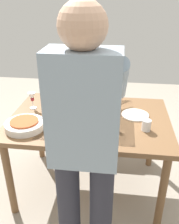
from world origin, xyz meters
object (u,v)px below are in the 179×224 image
chair_near (107,101)px  serving_bowl_pasta (25,125)px  water_cup_near_left (146,125)px  person_server (85,145)px  dinner_plate_near (82,126)px  wine_bottle (103,107)px  wine_glass_right (103,102)px  water_cup_near_right (57,133)px  dining_table (89,126)px  dinner_plate_far (135,115)px  wine_glass_left (32,98)px  water_cup_far_left (93,95)px

chair_near → serving_bowl_pasta: chair_near is taller
water_cup_near_left → chair_near: bearing=-70.2°
person_server → dinner_plate_near: person_server is taller
person_server → serving_bowl_pasta: bearing=-41.6°
chair_near → wine_bottle: (-0.02, 0.87, 0.33)m
wine_glass_right → water_cup_near_right: 0.55m
chair_near → dinner_plate_near: chair_near is taller
dining_table → dinner_plate_far: (-0.38, -0.08, 0.09)m
water_cup_near_left → water_cup_near_right: water_cup_near_right is taller
chair_near → wine_glass_left: bearing=49.7°
dinner_plate_near → dinner_plate_far: 0.48m
chair_near → water_cup_far_left: bearing=77.0°
water_cup_far_left → wine_glass_right: bearing=113.1°
dining_table → wine_glass_right: size_ratio=8.83×
water_cup_near_right → serving_bowl_pasta: bearing=-21.7°
person_server → wine_glass_left: person_server is taller
dining_table → person_server: (-0.07, 0.73, 0.30)m
wine_bottle → serving_bowl_pasta: 0.63m
wine_glass_right → water_cup_far_left: 0.31m
serving_bowl_pasta → dinner_plate_near: 0.44m
chair_near → serving_bowl_pasta: (0.57, 1.09, 0.25)m
wine_glass_right → person_server: bearing=87.3°
dining_table → dinner_plate_far: 0.40m
chair_near → dinner_plate_far: chair_near is taller
person_server → wine_bottle: (-0.05, -0.70, -0.11)m
person_server → water_cup_far_left: 1.12m
dining_table → dinner_plate_near: dinner_plate_near is taller
serving_bowl_pasta → person_server: bearing=138.4°
dinner_plate_far → serving_bowl_pasta: bearing=20.9°
serving_bowl_pasta → dinner_plate_far: 0.92m
water_cup_near_left → water_cup_near_right: bearing=17.5°
water_cup_far_left → chair_near: bearing=-103.0°
chair_near → serving_bowl_pasta: 1.26m
water_cup_near_right → dinner_plate_far: size_ratio=0.42×
person_server → dinner_plate_near: (0.11, -0.57, -0.21)m
person_server → water_cup_near_right: bearing=-55.0°
person_server → water_cup_near_left: bearing=-124.2°
wine_bottle → wine_glass_right: (0.01, -0.12, -0.01)m
water_cup_far_left → serving_bowl_pasta: bearing=53.6°
wine_bottle → wine_glass_left: (0.64, -0.13, -0.01)m
wine_glass_left → dinner_plate_near: size_ratio=0.66×
chair_near → wine_glass_right: size_ratio=6.03×
person_server → wine_glass_right: bearing=-92.7°
dinner_plate_near → dinner_plate_far: bearing=-150.4°
wine_glass_left → serving_bowl_pasta: (-0.05, 0.36, -0.07)m
wine_glass_left → water_cup_far_left: size_ratio=1.63×
dinner_plate_far → water_cup_far_left: bearing=-37.0°
person_server → serving_bowl_pasta: (0.54, -0.48, -0.18)m
water_cup_near_left → dinner_plate_near: (0.49, 0.00, -0.04)m
wine_glass_right → serving_bowl_pasta: 0.68m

